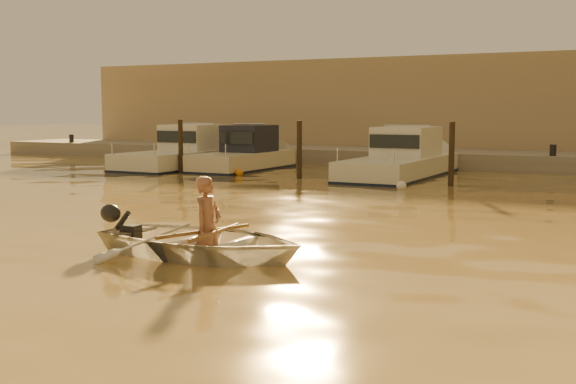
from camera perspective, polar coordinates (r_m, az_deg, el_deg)
The scene contains 17 objects.
ground_plane at distance 10.41m, azimuth -6.04°, elevation -6.67°, with size 160.00×160.00×0.00m, color olive.
dinghy at distance 11.77m, azimuth -6.76°, elevation -3.89°, with size 2.56×3.58×0.74m, color silver.
person at distance 11.67m, azimuth -6.37°, elevation -2.70°, with size 0.59×0.39×1.61m, color #8E5A47.
outboard_motor at distance 12.67m, azimuth -12.38°, elevation -3.12°, with size 0.90×0.40×0.70m, color black, non-canonical shape.
oar_port at distance 11.60m, azimuth -5.75°, elevation -3.18°, with size 0.06×0.06×2.10m, color brown.
oar_starboard at distance 11.71m, azimuth -6.57°, elevation -3.10°, with size 0.06×0.06×2.10m, color brown.
moored_boat_0 at distance 30.08m, azimuth -8.06°, elevation 3.14°, with size 2.48×7.81×1.75m, color silver, non-canonical shape.
moored_boat_1 at distance 28.58m, azimuth -3.59°, elevation 3.01°, with size 2.01×6.06×1.75m, color beige, non-canonical shape.
moored_boat_2 at distance 25.85m, azimuth 8.84°, elevation 2.58°, with size 2.35×7.86×1.75m, color silver, non-canonical shape.
piling_0 at distance 27.51m, azimuth -8.48°, elevation 3.39°, with size 0.18×0.18×2.20m, color #2D2319.
piling_1 at distance 24.91m, azimuth 0.90°, elevation 3.14°, with size 0.18×0.18×2.20m, color #2D2319.
piling_2 at distance 23.04m, azimuth 12.79°, elevation 2.71°, with size 0.18×0.18×2.20m, color #2D2319.
fender_a at distance 28.19m, azimuth -12.97°, elevation 1.74°, with size 0.30×0.30×0.30m, color silver.
fender_b at distance 26.17m, azimuth -3.88°, elevation 1.54°, with size 0.30×0.30×0.30m, color orange.
fender_c at distance 21.83m, azimuth 8.94°, elevation 0.48°, with size 0.30×0.30×0.30m, color white.
quay at distance 30.55m, azimuth 16.79°, elevation 2.08°, with size 52.00×4.00×1.00m, color gray.
waterfront_building at distance 35.89m, azimuth 18.56°, elevation 6.24°, with size 46.00×7.00×4.80m, color #9E8466.
Camera 1 is at (5.61, -8.45, 2.37)m, focal length 45.00 mm.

